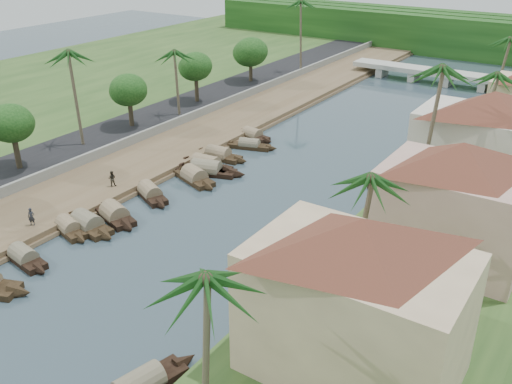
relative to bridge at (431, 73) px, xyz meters
The scene contains 39 objects.
ground 72.02m from the bridge, 90.00° to the right, with size 220.00×220.00×0.00m, color #33444D.
left_bank 54.42m from the bridge, 107.10° to the right, with size 10.00×180.00×0.80m, color brown.
right_bank 55.37m from the bridge, 69.93° to the right, with size 16.00×180.00×1.20m, color #26431B.
road 57.49m from the bridge, 115.23° to the right, with size 8.00×180.00×1.40m, color black.
retaining_wall 55.79m from the bridge, 111.23° to the right, with size 0.40×180.00×1.10m, color slate.
treeline 28.09m from the bridge, 90.00° to the left, with size 120.00×14.00×8.00m.
bridge is the anchor object (origin of this frame).
building_near 76.54m from the bridge, 75.61° to the right, with size 14.85×14.85×10.20m.
building_mid 61.51m from the bridge, 70.98° to the right, with size 14.11×14.11×9.70m.
building_far 48.15m from the bridge, 66.65° to the right, with size 15.59×15.59×10.20m.
sampan_3 76.79m from the bridge, 97.04° to the right, with size 7.23×2.55×1.95m.
sampan_4 71.57m from the bridge, 98.31° to the right, with size 6.83×3.16×1.94m.
sampan_5 67.27m from the bridge, 97.42° to the right, with size 7.62×4.13×2.36m.
sampan_6 70.07m from the bridge, 97.72° to the right, with size 8.10×2.97×2.35m.
sampan_7 61.97m from the bridge, 98.57° to the right, with size 7.72×4.74×2.09m.
sampan_8 56.24m from the bridge, 98.14° to the right, with size 7.87×4.31×2.37m.
sampan_9 53.96m from the bridge, 98.66° to the right, with size 9.51×4.56×2.35m.
sampan_10 49.98m from the bridge, 101.20° to the right, with size 8.17×2.41×2.22m.
sampan_11 53.12m from the bridge, 99.74° to the right, with size 8.80×2.55×2.46m.
sampan_12 44.99m from the bridge, 100.89° to the right, with size 7.35×3.43×1.80m.
sampan_13 42.16m from the bridge, 104.05° to the right, with size 7.14×2.71×1.96m.
sampan_15 67.90m from the bridge, 82.12° to the right, with size 2.45×7.45×1.99m.
sampan_16 45.60m from the bridge, 77.18° to the right, with size 3.42×8.50×2.06m.
canoe_1 71.10m from the bridge, 97.64° to the right, with size 5.50×2.01×0.88m.
canoe_2 51.23m from the bridge, 101.49° to the right, with size 5.99×3.41×0.90m.
palm_0 84.75m from the bridge, 79.74° to the right, with size 3.20×3.20×11.70m.
palm_1 69.61m from the bridge, 76.60° to the right, with size 3.20×3.20×11.03m.
palm_2 53.82m from the bridge, 73.36° to the right, with size 3.20×3.20×14.73m.
palm_3 37.38m from the bridge, 63.93° to the right, with size 3.20×3.20×10.76m.
palm_5 62.75m from the bridge, 112.82° to the right, with size 3.20×3.20×12.54m.
palm_6 47.77m from the bridge, 117.86° to the right, with size 3.20×3.20×10.19m.
palm_7 23.87m from the bridge, 50.10° to the right, with size 3.20×3.20×11.99m.
palm_8 25.53m from the bridge, 153.75° to the right, with size 3.20×3.20×13.57m.
tree_2 70.19m from the bridge, 110.04° to the right, with size 4.77×4.77×7.00m.
tree_3 54.50m from the bridge, 116.22° to the right, with size 4.75×4.75×6.69m.
tree_4 42.82m from the bridge, 124.33° to the right, with size 4.75×4.75×7.10m.
tree_5 32.06m from the bridge, 139.09° to the right, with size 5.47×5.47×7.03m.
person_near 73.79m from the bridge, 100.00° to the right, with size 0.61×0.40×1.68m, color #25272D.
person_far 64.03m from the bridge, 101.79° to the right, with size 0.81×0.63×1.66m, color #2E2A20.
Camera 1 is at (28.90, -27.23, 25.49)m, focal length 40.00 mm.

